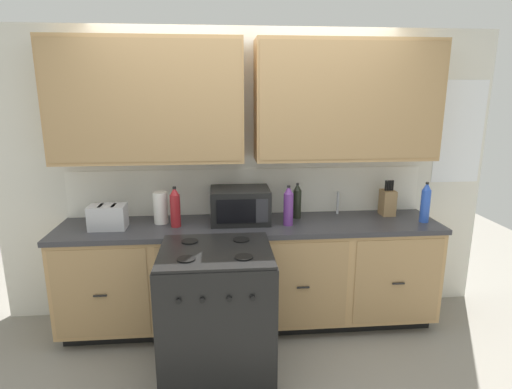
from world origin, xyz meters
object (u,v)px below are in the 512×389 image
Objects in this scene: microwave at (240,205)px; bottle_blue at (425,203)px; knife_block at (387,202)px; paper_towel_roll at (161,208)px; bottle_dark at (297,201)px; bottle_violet at (288,206)px; bottle_red at (175,207)px; stove_range at (217,313)px; toaster at (108,217)px.

microwave is 1.43× the size of bottle_blue.
knife_block reaches higher than microwave.
paper_towel_roll is 1.14m from bottle_dark.
bottle_violet reaches higher than bottle_dark.
bottle_red is at bearing -170.47° from microwave.
knife_block is at bearing 12.91° from bottle_violet.
knife_block is at bearing 1.92° from paper_towel_roll.
stove_range is 1.18m from bottle_dark.
bottle_red reaches higher than knife_block.
bottle_violet is (1.03, -0.14, 0.03)m from paper_towel_roll.
knife_block is 0.93m from bottle_violet.
bottle_blue is (1.52, -0.14, 0.02)m from microwave.
knife_block is 1.94m from paper_towel_roll.
bottle_violet is (0.38, -0.13, 0.02)m from microwave.
paper_towel_roll is at bearing -178.08° from knife_block.
microwave is 1.85× the size of paper_towel_roll.
toaster is 2.34m from knife_block.
stove_range is at bearing -35.32° from toaster.
toaster is at bearing -174.93° from microwave.
stove_range is 3.06× the size of knife_block.
stove_range is 0.92m from microwave.
stove_range is 1.90m from bottle_blue.
bottle_blue is at bearing -0.84° from bottle_violet.
bottle_red reaches higher than stove_range.
bottle_violet is at bearing -18.35° from microwave.
bottle_red is at bearing 177.50° from bottle_violet.
toaster is at bearing 178.63° from bottle_violet.
stove_range is at bearing -57.63° from paper_towel_roll.
bottle_dark is (-0.80, -0.02, 0.03)m from knife_block.
paper_towel_roll is at bearing 175.77° from bottle_blue.
microwave reaches higher than stove_range.
paper_towel_roll is 1.04m from bottle_violet.
stove_range is 3.39× the size of toaster.
toaster is 1.54m from bottle_dark.
knife_block reaches higher than paper_towel_roll.
toaster is 0.92× the size of bottle_dark.
bottle_red and bottle_violet have the same top height.
paper_towel_roll reaches higher than toaster.
bottle_red is 1.07× the size of bottle_dark.
bottle_dark is at bearing 60.33° from bottle_violet.
microwave is 1.47× the size of bottle_red.
stove_range is 0.91m from bottle_red.
knife_block is (1.29, 0.08, -0.02)m from microwave.
bottle_dark is (1.14, 0.04, 0.02)m from paper_towel_roll.
knife_block is at bearing 135.09° from bottle_blue.
toaster is 0.90× the size of knife_block.
toaster is 0.86× the size of bottle_red.
toaster is at bearing 178.86° from bottle_blue.
bottle_red reaches higher than toaster.
toaster is 2.56m from bottle_blue.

